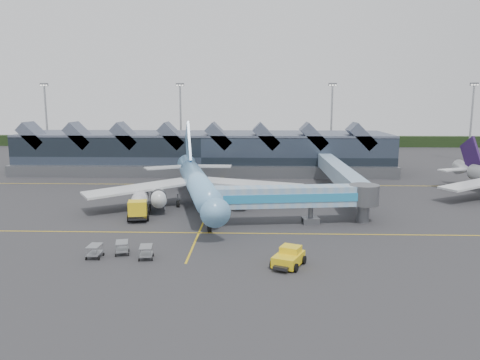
{
  "coord_description": "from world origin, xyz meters",
  "views": [
    {
      "loc": [
        7.61,
        -68.48,
        17.72
      ],
      "look_at": [
        5.1,
        5.05,
        5.0
      ],
      "focal_mm": 35.0,
      "sensor_mm": 36.0,
      "label": 1
    }
  ],
  "objects_px": {
    "main_airliner": "(197,182)",
    "jet_bridge": "(304,197)",
    "pushback_tug": "(289,258)",
    "fuel_truck": "(139,203)"
  },
  "relations": [
    {
      "from": "main_airliner",
      "to": "pushback_tug",
      "type": "height_order",
      "value": "main_airliner"
    },
    {
      "from": "jet_bridge",
      "to": "pushback_tug",
      "type": "distance_m",
      "value": 18.02
    },
    {
      "from": "main_airliner",
      "to": "jet_bridge",
      "type": "xyz_separation_m",
      "value": [
        16.72,
        -10.89,
        -0.17
      ]
    },
    {
      "from": "main_airliner",
      "to": "fuel_truck",
      "type": "xyz_separation_m",
      "value": [
        -8.06,
        -6.89,
        -2.09
      ]
    },
    {
      "from": "main_airliner",
      "to": "pushback_tug",
      "type": "bearing_deg",
      "value": -77.69
    },
    {
      "from": "jet_bridge",
      "to": "pushback_tug",
      "type": "relative_size",
      "value": 4.94
    },
    {
      "from": "fuel_truck",
      "to": "jet_bridge",
      "type": "bearing_deg",
      "value": -19.47
    },
    {
      "from": "fuel_truck",
      "to": "pushback_tug",
      "type": "bearing_deg",
      "value": -55.26
    },
    {
      "from": "pushback_tug",
      "to": "jet_bridge",
      "type": "bearing_deg",
      "value": 103.17
    },
    {
      "from": "jet_bridge",
      "to": "fuel_truck",
      "type": "bearing_deg",
      "value": 163.21
    }
  ]
}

